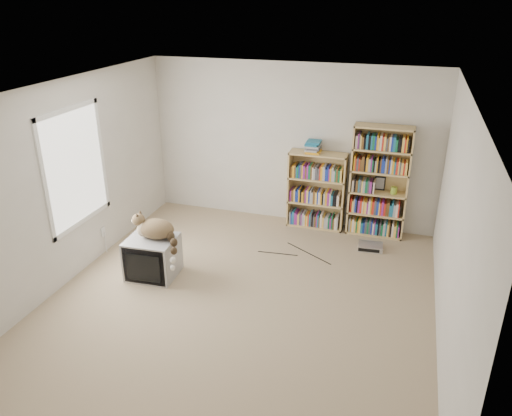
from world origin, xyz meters
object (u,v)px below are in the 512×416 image
(bookcase_short, at_px, (317,193))
(crt_tv, at_px, (153,257))
(bookcase_tall, at_px, (379,184))
(dvd_player, at_px, (370,247))
(cat, at_px, (158,233))

(bookcase_short, bearing_deg, crt_tv, -129.17)
(crt_tv, height_order, bookcase_tall, bookcase_tall)
(bookcase_short, distance_m, dvd_player, 1.19)
(cat, bearing_deg, bookcase_short, 47.59)
(cat, relative_size, bookcase_short, 0.60)
(bookcase_short, bearing_deg, cat, -127.28)
(crt_tv, height_order, cat, cat)
(crt_tv, distance_m, dvd_player, 3.08)
(crt_tv, relative_size, dvd_player, 1.84)
(crt_tv, distance_m, bookcase_short, 2.75)
(crt_tv, distance_m, cat, 0.38)
(crt_tv, relative_size, bookcase_tall, 0.38)
(crt_tv, xyz_separation_m, dvd_player, (2.65, 1.56, -0.22))
(bookcase_tall, distance_m, bookcase_short, 0.96)
(crt_tv, xyz_separation_m, bookcase_tall, (2.65, 2.12, 0.54))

